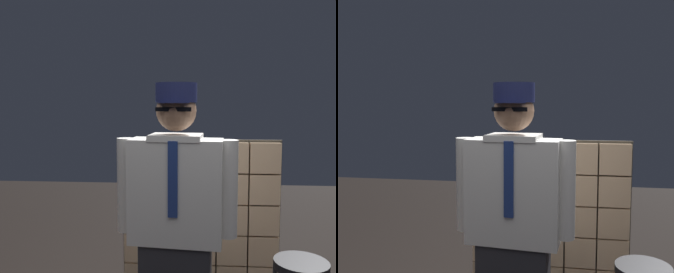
{
  "view_description": "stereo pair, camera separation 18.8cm",
  "coord_description": "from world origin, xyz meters",
  "views": [
    {
      "loc": [
        -0.05,
        -1.88,
        1.74
      ],
      "look_at": [
        -0.21,
        0.35,
        1.53
      ],
      "focal_mm": 40.3,
      "sensor_mm": 36.0,
      "label": 1
    },
    {
      "loc": [
        0.14,
        -1.86,
        1.74
      ],
      "look_at": [
        -0.21,
        0.35,
        1.53
      ],
      "focal_mm": 40.3,
      "sensor_mm": 36.0,
      "label": 2
    }
  ],
  "objects": [
    {
      "name": "glass_block_wall",
      "position": [
        0.0,
        1.44,
        0.69
      ],
      "size": [
        1.42,
        0.1,
        1.42
      ],
      "color": "#E0B78C",
      "rests_on": "ground"
    },
    {
      "name": "standing_person",
      "position": [
        -0.16,
        0.34,
        0.96
      ],
      "size": [
        0.74,
        0.34,
        1.85
      ],
      "rotation": [
        0.0,
        0.0,
        -0.1
      ],
      "color": "#28282D",
      "rests_on": "ground"
    }
  ]
}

